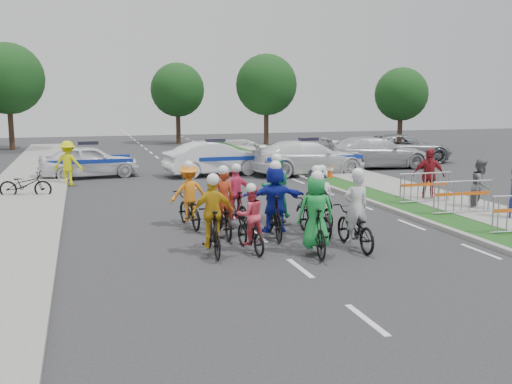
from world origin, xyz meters
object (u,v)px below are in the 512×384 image
object	(u,v)px
rider_8	(276,198)
tree_3	(8,79)
police_car_1	(215,159)
marshal_hiviz	(68,163)
rider_9	(236,202)
spectator_2	(428,175)
rider_7	(320,204)
spectator_1	(481,185)
police_car_2	(308,158)
rider_4	(315,209)
tree_4	(177,90)
rider_6	(223,213)
parked_bike	(25,185)
civilian_suv	(401,148)
police_car_0	(89,161)
rider_1	(315,222)
rider_5	(274,206)
cone_1	(330,172)
barrier_1	(462,199)
rider_2	(250,226)
cone_0	(317,186)
rider_3	(213,224)
rider_10	(189,201)
tree_1	(266,85)
tree_2	(401,94)
rider_0	(355,222)
civilian_sedan	(376,152)
barrier_2	(425,189)

from	to	relation	value
rider_8	tree_3	distance (m)	29.61
police_car_1	marshal_hiviz	bearing A→B (deg)	92.95
rider_9	spectator_2	xyz separation A→B (m)	(7.40, 1.64, 0.25)
rider_7	spectator_1	bearing A→B (deg)	-175.20
police_car_2	spectator_1	size ratio (longest dim) A/B	3.28
rider_4	tree_4	bearing A→B (deg)	-97.02
rider_7	spectator_2	world-z (taller)	spectator_2
rider_6	tree_3	distance (m)	30.11
rider_7	rider_8	bearing A→B (deg)	-48.86
rider_4	parked_bike	bearing A→B (deg)	-51.36
rider_4	spectator_1	world-z (taller)	rider_4
rider_7	civilian_suv	xyz separation A→B (m)	(10.92, 13.82, 0.09)
police_car_0	rider_1	bearing A→B (deg)	-170.22
rider_4	police_car_1	xyz separation A→B (m)	(0.20, 12.44, 0.05)
spectator_2	tree_3	distance (m)	30.81
rider_5	cone_1	distance (m)	11.05
police_car_0	barrier_1	size ratio (longest dim) A/B	2.21
rider_2	cone_0	distance (m)	8.23
rider_7	parked_bike	size ratio (longest dim) A/B	0.96
rider_3	rider_7	distance (m)	3.89
rider_10	rider_2	bearing A→B (deg)	100.81
tree_1	tree_2	xyz separation A→B (m)	(9.00, -4.00, -0.70)
tree_2	police_car_0	bearing A→B (deg)	-155.55
rider_0	rider_5	world-z (taller)	rider_5
tree_2	rider_7	bearing A→B (deg)	-125.46
rider_5	civilian_sedan	world-z (taller)	rider_5
police_car_1	barrier_2	size ratio (longest dim) A/B	2.38
tree_2	police_car_1	bearing A→B (deg)	-146.24
rider_5	rider_6	size ratio (longest dim) A/B	1.08
rider_1	rider_7	bearing A→B (deg)	-107.15
rider_0	police_car_0	bearing A→B (deg)	-67.22
cone_1	parked_bike	xyz separation A→B (m)	(-12.54, -1.03, 0.15)
rider_10	barrier_2	xyz separation A→B (m)	(8.24, 0.90, -0.17)
civilian_suv	rider_4	bearing A→B (deg)	146.31
spectator_2	rider_0	bearing A→B (deg)	-118.51
rider_2	parked_bike	bearing A→B (deg)	-63.87
rider_3	cone_1	world-z (taller)	rider_3
cone_0	police_car_0	bearing A→B (deg)	137.07
rider_1	tree_1	world-z (taller)	tree_1
civilian_suv	spectator_1	xyz separation A→B (m)	(-5.01, -13.08, 0.05)
rider_1	rider_4	world-z (taller)	rider_1
rider_8	tree_4	world-z (taller)	tree_4
civilian_suv	marshal_hiviz	bearing A→B (deg)	105.40
rider_2	tree_4	xyz separation A→B (m)	(3.63, 32.34, 3.56)
tree_3	civilian_sedan	bearing A→B (deg)	-40.90
tree_3	civilian_suv	bearing A→B (deg)	-34.07
rider_0	cone_1	distance (m)	11.74
spectator_2	cone_1	size ratio (longest dim) A/B	2.68
rider_3	rider_9	size ratio (longest dim) A/B	1.07
tree_2	rider_1	bearing A→B (deg)	-124.56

